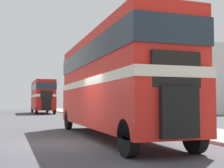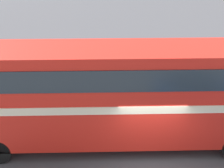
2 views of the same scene
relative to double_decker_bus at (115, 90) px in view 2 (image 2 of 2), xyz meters
name	(u,v)px [view 2 (image 2 of 2)]	position (x,y,z in m)	size (l,w,h in m)	color
sidewalk_right	(136,93)	(4.57, -1.32, -2.49)	(3.50, 120.00, 0.12)	#A8A093
double_decker_bus	(115,90)	(0.00, 0.00, 0.00)	(2.42, 11.20, 4.28)	red
pedestrian_walking	(29,79)	(4.51, 4.47, -1.54)	(0.32, 0.32, 1.57)	#282833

